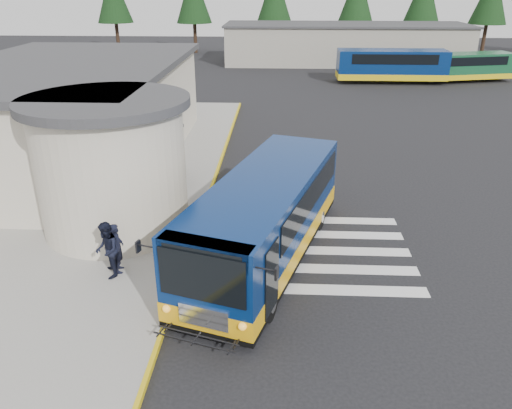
{
  "coord_description": "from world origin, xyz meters",
  "views": [
    {
      "loc": [
        -1.06,
        -15.96,
        8.56
      ],
      "look_at": [
        -1.82,
        -0.5,
        1.57
      ],
      "focal_mm": 35.0,
      "sensor_mm": 36.0,
      "label": 1
    }
  ],
  "objects_px": {
    "far_bus_a": "(391,64)",
    "pedestrian_a": "(117,248)",
    "pedestrian_b": "(107,250)",
    "far_bus_b": "(466,66)",
    "bollard": "(175,262)",
    "transit_bus": "(265,221)"
  },
  "relations": [
    {
      "from": "pedestrian_b",
      "to": "bollard",
      "type": "relative_size",
      "value": 1.77
    },
    {
      "from": "far_bus_a",
      "to": "pedestrian_b",
      "type": "bearing_deg",
      "value": 155.79
    },
    {
      "from": "pedestrian_b",
      "to": "far_bus_a",
      "type": "relative_size",
      "value": 0.19
    },
    {
      "from": "pedestrian_b",
      "to": "far_bus_a",
      "type": "distance_m",
      "value": 36.69
    },
    {
      "from": "bollard",
      "to": "far_bus_b",
      "type": "xyz_separation_m",
      "value": [
        20.01,
        34.27,
        0.75
      ]
    },
    {
      "from": "far_bus_a",
      "to": "bollard",
      "type": "bearing_deg",
      "value": 158.71
    },
    {
      "from": "far_bus_b",
      "to": "pedestrian_b",
      "type": "bearing_deg",
      "value": 133.56
    },
    {
      "from": "pedestrian_a",
      "to": "bollard",
      "type": "xyz_separation_m",
      "value": [
        1.82,
        -0.22,
        -0.31
      ]
    },
    {
      "from": "far_bus_a",
      "to": "pedestrian_a",
      "type": "bearing_deg",
      "value": 155.9
    },
    {
      "from": "bollard",
      "to": "far_bus_b",
      "type": "relative_size",
      "value": 0.12
    },
    {
      "from": "transit_bus",
      "to": "bollard",
      "type": "distance_m",
      "value": 3.19
    },
    {
      "from": "pedestrian_a",
      "to": "pedestrian_b",
      "type": "bearing_deg",
      "value": 130.52
    },
    {
      "from": "transit_bus",
      "to": "far_bus_b",
      "type": "bearing_deg",
      "value": 79.46
    },
    {
      "from": "bollard",
      "to": "far_bus_a",
      "type": "relative_size",
      "value": 0.11
    },
    {
      "from": "pedestrian_b",
      "to": "transit_bus",
      "type": "bearing_deg",
      "value": 90.49
    },
    {
      "from": "pedestrian_b",
      "to": "far_bus_b",
      "type": "xyz_separation_m",
      "value": [
        22.05,
        34.34,
        0.36
      ]
    },
    {
      "from": "pedestrian_a",
      "to": "pedestrian_b",
      "type": "height_order",
      "value": "pedestrian_b"
    },
    {
      "from": "pedestrian_a",
      "to": "far_bus_b",
      "type": "distance_m",
      "value": 40.44
    },
    {
      "from": "transit_bus",
      "to": "far_bus_a",
      "type": "relative_size",
      "value": 1.09
    },
    {
      "from": "pedestrian_a",
      "to": "far_bus_a",
      "type": "distance_m",
      "value": 36.33
    },
    {
      "from": "transit_bus",
      "to": "pedestrian_a",
      "type": "relative_size",
      "value": 6.36
    },
    {
      "from": "pedestrian_a",
      "to": "bollard",
      "type": "distance_m",
      "value": 1.86
    }
  ]
}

